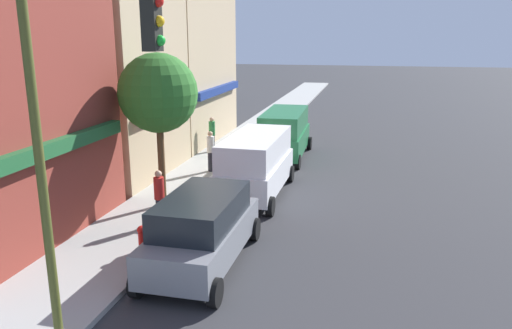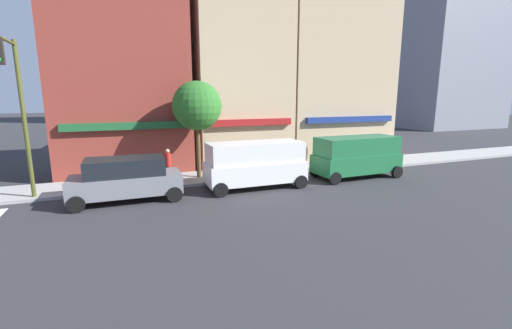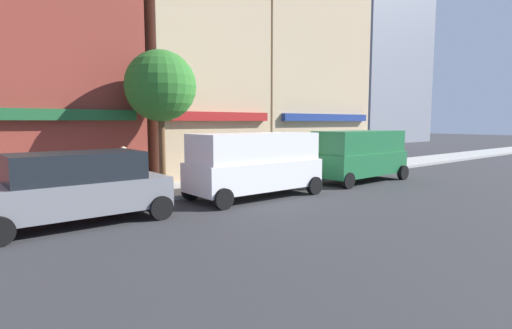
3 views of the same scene
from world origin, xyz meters
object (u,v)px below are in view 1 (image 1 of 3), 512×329
(traffic_signal, at_px, (80,113))
(van_white, at_px, (256,163))
(van_green, at_px, (284,132))
(street_tree, at_px, (158,94))
(suv_grey, at_px, (202,229))
(pedestrian_green_top, at_px, (212,134))
(fire_hydrant, at_px, (142,239))
(pedestrian_red_jacket, at_px, (159,197))
(pedestrian_white_shirt, at_px, (211,151))

(traffic_signal, xyz_separation_m, van_white, (10.04, -0.78, -3.35))
(van_green, xyz_separation_m, street_tree, (-8.51, 2.80, 2.78))
(suv_grey, height_order, pedestrian_green_top, suv_grey)
(pedestrian_green_top, height_order, fire_hydrant, pedestrian_green_top)
(traffic_signal, xyz_separation_m, pedestrian_red_jacket, (6.01, 1.36, -3.56))
(suv_grey, xyz_separation_m, street_tree, (3.85, 2.80, 3.03))
(suv_grey, height_order, fire_hydrant, suv_grey)
(pedestrian_green_top, bearing_deg, fire_hydrant, -171.94)
(traffic_signal, height_order, fire_hydrant, traffic_signal)
(van_green, xyz_separation_m, pedestrian_green_top, (-0.15, 3.71, -0.21))
(pedestrian_white_shirt, xyz_separation_m, street_tree, (-4.70, 0.21, 2.99))
(pedestrian_red_jacket, bearing_deg, pedestrian_white_shirt, -51.64)
(pedestrian_white_shirt, relative_size, fire_hydrant, 2.10)
(van_white, bearing_deg, pedestrian_green_top, 31.89)
(pedestrian_green_top, height_order, pedestrian_red_jacket, same)
(van_white, height_order, van_green, same)
(suv_grey, xyz_separation_m, pedestrian_white_shirt, (8.56, 2.59, 0.04))
(van_green, relative_size, pedestrian_white_shirt, 2.86)
(van_white, relative_size, pedestrian_red_jacket, 2.83)
(fire_hydrant, bearing_deg, pedestrian_white_shirt, 5.86)
(van_white, xyz_separation_m, van_green, (6.23, 0.00, 0.00))
(van_white, distance_m, pedestrian_white_shirt, 3.55)
(pedestrian_green_top, xyz_separation_m, street_tree, (-8.36, -0.91, 2.99))
(van_white, relative_size, pedestrian_green_top, 2.83)
(pedestrian_white_shirt, height_order, street_tree, street_tree)
(pedestrian_white_shirt, relative_size, street_tree, 0.34)
(pedestrian_red_jacket, bearing_deg, traffic_signal, 137.10)
(street_tree, bearing_deg, suv_grey, -144.00)
(pedestrian_white_shirt, bearing_deg, van_white, 79.66)
(van_white, xyz_separation_m, pedestrian_green_top, (6.08, 3.71, -0.21))
(pedestrian_red_jacket, bearing_deg, street_tree, -34.93)
(traffic_signal, bearing_deg, pedestrian_red_jacket, 12.73)
(van_white, distance_m, pedestrian_green_top, 7.13)
(van_green, distance_m, pedestrian_white_shirt, 4.61)
(traffic_signal, height_order, pedestrian_green_top, traffic_signal)
(street_tree, bearing_deg, pedestrian_white_shirt, -2.58)
(pedestrian_green_top, distance_m, pedestrian_white_shirt, 3.83)
(suv_grey, distance_m, pedestrian_red_jacket, 3.00)
(van_green, xyz_separation_m, pedestrian_red_jacket, (-10.26, 2.14, -0.21))
(van_green, distance_m, street_tree, 9.38)
(pedestrian_white_shirt, bearing_deg, pedestrian_green_top, -130.13)
(traffic_signal, bearing_deg, pedestrian_green_top, 10.31)
(van_white, distance_m, fire_hydrant, 6.49)
(suv_grey, bearing_deg, pedestrian_white_shirt, 17.27)
(traffic_signal, relative_size, fire_hydrant, 8.19)
(traffic_signal, distance_m, pedestrian_green_top, 16.77)
(street_tree, bearing_deg, van_green, -18.21)
(van_white, bearing_deg, traffic_signal, 176.02)
(pedestrian_red_jacket, bearing_deg, suv_grey, 169.86)
(suv_grey, relative_size, pedestrian_red_jacket, 2.66)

